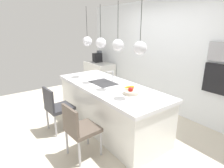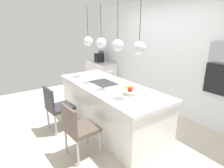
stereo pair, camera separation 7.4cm
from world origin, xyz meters
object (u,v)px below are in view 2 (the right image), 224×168
object	(u,v)px
chair_middle	(78,128)
oven	(220,80)
coffee_machine	(99,57)
fruit_bowl	(130,91)
chair_near	(57,106)

from	to	relation	value
chair_middle	oven	bearing A→B (deg)	71.87
coffee_machine	chair_middle	xyz separation A→B (m)	(3.00, -2.19, -0.49)
chair_middle	coffee_machine	bearing A→B (deg)	143.86
fruit_bowl	coffee_machine	bearing A→B (deg)	158.00
coffee_machine	chair_near	distance (m)	3.03
coffee_machine	chair_middle	distance (m)	3.74
coffee_machine	oven	bearing A→B (deg)	4.46
fruit_bowl	oven	xyz separation A→B (m)	(0.70, 1.55, 0.11)
fruit_bowl	chair_near	bearing A→B (deg)	-139.08
oven	chair_middle	bearing A→B (deg)	-108.13
oven	chair_near	xyz separation A→B (m)	(-1.78, -2.49, -0.54)
chair_near	chair_middle	distance (m)	0.97
oven	chair_near	distance (m)	3.11
chair_near	coffee_machine	bearing A→B (deg)	132.83
oven	chair_near	bearing A→B (deg)	-125.59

